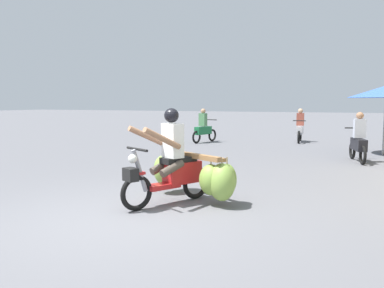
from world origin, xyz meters
TOP-DOWN VIEW (x-y plane):
  - ground_plane at (0.00, 0.00)m, footprint 120.00×120.00m
  - motorbike_main_loaded at (0.46, 1.28)m, footprint 1.85×2.03m
  - motorbike_distant_ahead_left at (0.80, 12.08)m, footprint 0.50×1.62m
  - motorbike_distant_ahead_right at (-2.85, 10.34)m, footprint 0.64×1.58m
  - motorbike_distant_far_ahead at (3.08, 7.09)m, footprint 0.63×1.59m

SIDE VIEW (x-z plane):
  - ground_plane at x=0.00m, z-range 0.00..0.00m
  - motorbike_main_loaded at x=0.46m, z-range -0.28..1.30m
  - motorbike_distant_ahead_left at x=0.80m, z-range -0.13..1.27m
  - motorbike_distant_ahead_right at x=-2.85m, z-range -0.13..1.27m
  - motorbike_distant_far_ahead at x=3.08m, z-range -0.13..1.27m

